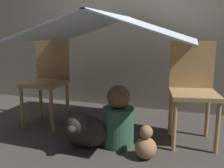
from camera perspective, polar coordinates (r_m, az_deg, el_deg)
ground_plane at (r=2.30m, az=-1.93°, el=-13.29°), size 8.80×8.80×0.00m
wall_back at (r=3.21m, az=5.41°, el=16.73°), size 7.00×0.05×2.50m
chair_left at (r=2.74m, az=-14.44°, el=1.47°), size 0.40×0.40×0.89m
chair_right at (r=2.31m, az=17.95°, el=-0.63°), size 0.46×0.46×0.89m
sheet_canopy at (r=2.31m, az=-0.00°, el=12.83°), size 1.48×1.25×0.25m
person_front at (r=2.17m, az=1.46°, el=-8.14°), size 0.27×0.27×0.54m
dog at (r=2.14m, az=-6.66°, el=-10.15°), size 0.40×0.36×0.38m
plush_toy at (r=2.02m, az=7.73°, el=-13.68°), size 0.17×0.17×0.27m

